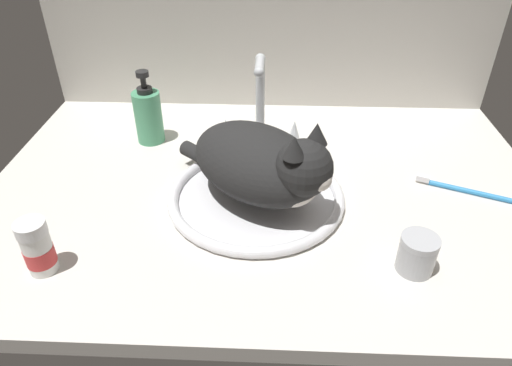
{
  "coord_description": "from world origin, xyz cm",
  "views": [
    {
      "loc": [
        1.28,
        -76.26,
        56.63
      ],
      "look_at": [
        -1.75,
        -4.74,
        7.0
      ],
      "focal_mm": 32.25,
      "sensor_mm": 36.0,
      "label": 1
    }
  ],
  "objects_px": {
    "cat": "(264,164)",
    "sink_basin": "(256,196)",
    "toothbrush": "(463,189)",
    "metal_jar": "(417,254)",
    "faucet": "(260,113)",
    "soap_pump_bottle": "(148,115)",
    "pill_bottle": "(38,249)"
  },
  "relations": [
    {
      "from": "metal_jar",
      "to": "pill_bottle",
      "type": "xyz_separation_m",
      "value": [
        -0.59,
        -0.03,
        0.01
      ]
    },
    {
      "from": "toothbrush",
      "to": "cat",
      "type": "bearing_deg",
      "value": -171.9
    },
    {
      "from": "sink_basin",
      "to": "faucet",
      "type": "bearing_deg",
      "value": 90.0
    },
    {
      "from": "soap_pump_bottle",
      "to": "faucet",
      "type": "bearing_deg",
      "value": -3.93
    },
    {
      "from": "faucet",
      "to": "pill_bottle",
      "type": "bearing_deg",
      "value": -129.12
    },
    {
      "from": "sink_basin",
      "to": "toothbrush",
      "type": "relative_size",
      "value": 1.87
    },
    {
      "from": "metal_jar",
      "to": "toothbrush",
      "type": "bearing_deg",
      "value": 55.62
    },
    {
      "from": "sink_basin",
      "to": "cat",
      "type": "height_order",
      "value": "cat"
    },
    {
      "from": "cat",
      "to": "toothbrush",
      "type": "distance_m",
      "value": 0.41
    },
    {
      "from": "soap_pump_bottle",
      "to": "metal_jar",
      "type": "relative_size",
      "value": 2.63
    },
    {
      "from": "faucet",
      "to": "cat",
      "type": "relative_size",
      "value": 0.66
    },
    {
      "from": "sink_basin",
      "to": "faucet",
      "type": "height_order",
      "value": "faucet"
    },
    {
      "from": "metal_jar",
      "to": "pill_bottle",
      "type": "distance_m",
      "value": 0.59
    },
    {
      "from": "soap_pump_bottle",
      "to": "pill_bottle",
      "type": "xyz_separation_m",
      "value": [
        -0.08,
        -0.43,
        -0.02
      ]
    },
    {
      "from": "soap_pump_bottle",
      "to": "metal_jar",
      "type": "height_order",
      "value": "soap_pump_bottle"
    },
    {
      "from": "soap_pump_bottle",
      "to": "pill_bottle",
      "type": "bearing_deg",
      "value": -100.05
    },
    {
      "from": "cat",
      "to": "pill_bottle",
      "type": "relative_size",
      "value": 3.39
    },
    {
      "from": "pill_bottle",
      "to": "toothbrush",
      "type": "xyz_separation_m",
      "value": [
        0.74,
        0.24,
        -0.04
      ]
    },
    {
      "from": "sink_basin",
      "to": "toothbrush",
      "type": "height_order",
      "value": "sink_basin"
    },
    {
      "from": "cat",
      "to": "soap_pump_bottle",
      "type": "height_order",
      "value": "cat"
    },
    {
      "from": "metal_jar",
      "to": "pill_bottle",
      "type": "height_order",
      "value": "pill_bottle"
    },
    {
      "from": "soap_pump_bottle",
      "to": "metal_jar",
      "type": "distance_m",
      "value": 0.66
    },
    {
      "from": "metal_jar",
      "to": "toothbrush",
      "type": "distance_m",
      "value": 0.27
    },
    {
      "from": "cat",
      "to": "sink_basin",
      "type": "bearing_deg",
      "value": 140.27
    },
    {
      "from": "faucet",
      "to": "metal_jar",
      "type": "relative_size",
      "value": 3.35
    },
    {
      "from": "faucet",
      "to": "soap_pump_bottle",
      "type": "xyz_separation_m",
      "value": [
        -0.26,
        0.02,
        -0.02
      ]
    },
    {
      "from": "metal_jar",
      "to": "pill_bottle",
      "type": "bearing_deg",
      "value": -177.48
    },
    {
      "from": "cat",
      "to": "toothbrush",
      "type": "xyz_separation_m",
      "value": [
        0.4,
        0.06,
        -0.08
      ]
    },
    {
      "from": "metal_jar",
      "to": "faucet",
      "type": "bearing_deg",
      "value": 124.39
    },
    {
      "from": "toothbrush",
      "to": "pill_bottle",
      "type": "bearing_deg",
      "value": -161.8
    },
    {
      "from": "sink_basin",
      "to": "cat",
      "type": "relative_size",
      "value": 1.04
    },
    {
      "from": "cat",
      "to": "soap_pump_bottle",
      "type": "xyz_separation_m",
      "value": [
        -0.27,
        0.24,
        -0.03
      ]
    }
  ]
}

